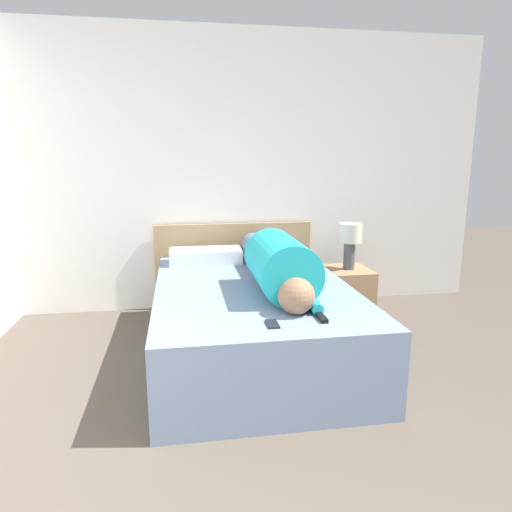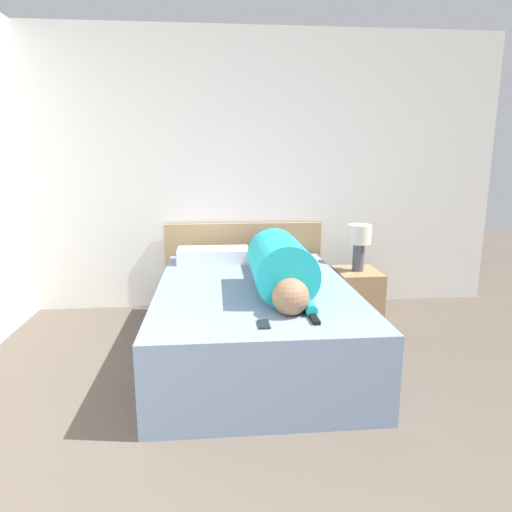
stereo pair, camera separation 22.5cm
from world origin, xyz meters
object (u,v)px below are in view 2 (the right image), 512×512
Objects in this scene: table_lamp at (359,240)px; cell_phone at (264,324)px; person_lying at (277,264)px; pillow_near_headboard at (213,255)px; bed at (254,319)px; tv_remote at (314,319)px; nightstand at (357,295)px.

cell_phone is at bearing -124.42° from table_lamp.
person_lying reaches higher than pillow_near_headboard.
bed is 0.87m from tv_remote.
person_lying is 0.97m from pillow_near_headboard.
tv_remote is at bearing 8.15° from cell_phone.
nightstand is 3.50× the size of cell_phone.
table_lamp is 1.79m from cell_phone.
person_lying is at bearing -21.67° from bed.
tv_remote is 1.15× the size of cell_phone.
pillow_near_headboard is (-1.28, 0.14, 0.37)m from nightstand.
bed is 13.95× the size of tv_remote.
cell_phone is at bearing -80.22° from pillow_near_headboard.
cell_phone is (0.28, -1.60, -0.05)m from pillow_near_headboard.
cell_phone is at bearing -103.22° from person_lying.
person_lying is at bearing 99.41° from tv_remote.
bed is at bearing -146.65° from nightstand.
pillow_near_headboard is at bearing 173.96° from table_lamp.
table_lamp reaches higher than cell_phone.
pillow_near_headboard is at bearing 110.60° from bed.
nightstand is at bearing 63.52° from tv_remote.
tv_remote is (-0.71, -1.43, 0.32)m from nightstand.
nightstand is 0.50m from table_lamp.
bed is 3.34× the size of pillow_near_headboard.
nightstand is at bearing 180.00° from table_lamp.
cell_phone is (-0.18, -0.76, -0.16)m from person_lying.
tv_remote is at bearing -69.88° from pillow_near_headboard.
pillow_near_headboard is at bearing 99.78° from cell_phone.
person_lying is (-0.83, -0.71, 0.47)m from nightstand.
tv_remote is (0.12, -0.71, -0.16)m from person_lying.
pillow_near_headboard is at bearing 110.12° from tv_remote.
cell_phone is at bearing -124.42° from nightstand.
table_lamp is at bearing -6.04° from pillow_near_headboard.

